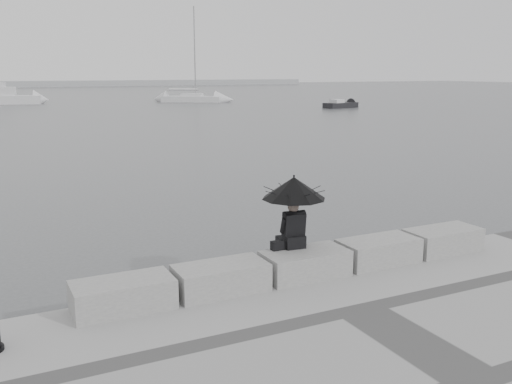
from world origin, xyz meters
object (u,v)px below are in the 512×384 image
seated_person (294,195)px  small_motorboat (341,105)px  motor_cruiser (4,97)px  sailboat_right (192,98)px

seated_person → small_motorboat: (33.75, 47.20, -1.69)m
seated_person → motor_cruiser: motor_cruiser is taller
seated_person → sailboat_right: size_ratio=0.11×
seated_person → motor_cruiser: 72.88m
small_motorboat → sailboat_right: bearing=106.7°
seated_person → sailboat_right: 70.52m
motor_cruiser → seated_person: bearing=-76.4°
seated_person → motor_cruiser: bearing=98.2°
seated_person → sailboat_right: (22.45, 66.83, -1.49)m
seated_person → small_motorboat: size_ratio=0.29×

